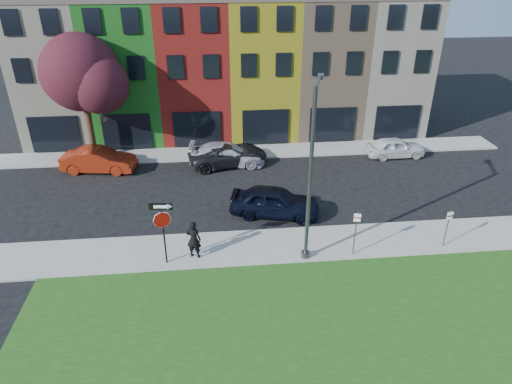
{
  "coord_description": "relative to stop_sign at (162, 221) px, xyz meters",
  "views": [
    {
      "loc": [
        -3.86,
        -15.47,
        13.08
      ],
      "look_at": [
        -1.92,
        4.0,
        2.62
      ],
      "focal_mm": 32.0,
      "sensor_mm": 36.0,
      "label": 1
    }
  ],
  "objects": [
    {
      "name": "sidewalk_near",
      "position": [
        8.3,
        0.89,
        -2.33
      ],
      "size": [
        40.0,
        3.0,
        0.12
      ],
      "primitive_type": "cube",
      "color": "gray",
      "rests_on": "ground"
    },
    {
      "name": "sedan_near",
      "position": [
        5.63,
        4.0,
        -1.56
      ],
      "size": [
        4.28,
        5.81,
        1.66
      ],
      "primitive_type": "imported",
      "rotation": [
        0.0,
        0.0,
        1.32
      ],
      "color": "black",
      "rests_on": "ground"
    },
    {
      "name": "rowhouse_block",
      "position": [
        3.8,
        19.08,
        2.6
      ],
      "size": [
        30.0,
        10.12,
        10.0
      ],
      "color": "beige",
      "rests_on": "ground"
    },
    {
      "name": "ground",
      "position": [
        6.3,
        -2.11,
        -2.39
      ],
      "size": [
        120.0,
        120.0,
        0.0
      ],
      "primitive_type": "plane",
      "color": "black",
      "rests_on": "ground"
    },
    {
      "name": "stop_sign",
      "position": [
        0.0,
        0.0,
        0.0
      ],
      "size": [
        1.05,
        0.13,
        3.19
      ],
      "rotation": [
        0.0,
        0.0,
        -0.09
      ],
      "color": "black",
      "rests_on": "sidewalk_near"
    },
    {
      "name": "parked_car_white",
      "position": [
        15.21,
        11.15,
        -1.69
      ],
      "size": [
        1.94,
        4.22,
        1.4
      ],
      "primitive_type": "imported",
      "rotation": [
        0.0,
        0.0,
        1.61
      ],
      "color": "white",
      "rests_on": "ground"
    },
    {
      "name": "tree_purple",
      "position": [
        -5.8,
        12.88,
        3.54
      ],
      "size": [
        5.98,
        5.24,
        8.44
      ],
      "color": "black",
      "rests_on": "sidewalk_far"
    },
    {
      "name": "parked_car_red",
      "position": [
        -5.16,
        10.77,
        -1.6
      ],
      "size": [
        3.0,
        5.26,
        1.58
      ],
      "primitive_type": "imported",
      "rotation": [
        0.0,
        0.0,
        1.43
      ],
      "color": "maroon",
      "rests_on": "ground"
    },
    {
      "name": "parked_car_silver",
      "position": [
        3.33,
        11.0,
        -1.65
      ],
      "size": [
        3.0,
        5.49,
        1.48
      ],
      "primitive_type": "imported",
      "rotation": [
        0.0,
        0.0,
        1.48
      ],
      "color": "#BBBBC1",
      "rests_on": "ground"
    },
    {
      "name": "parked_car_dark",
      "position": [
        3.37,
        11.0,
        -1.65
      ],
      "size": [
        4.6,
        6.31,
        1.48
      ],
      "primitive_type": "imported",
      "rotation": [
        0.0,
        0.0,
        1.78
      ],
      "color": "black",
      "rests_on": "ground"
    },
    {
      "name": "sidewalk_far",
      "position": [
        3.3,
        12.89,
        -2.33
      ],
      "size": [
        40.0,
        2.4,
        0.12
      ],
      "primitive_type": "cube",
      "color": "gray",
      "rests_on": "ground"
    },
    {
      "name": "street_lamp",
      "position": [
        6.59,
        -0.01,
        1.88
      ],
      "size": [
        1.06,
        2.5,
        8.24
      ],
      "rotation": [
        0.0,
        0.0,
        -0.32
      ],
      "color": "#434548",
      "rests_on": "sidewalk_near"
    },
    {
      "name": "parking_sign_a",
      "position": [
        8.84,
        -0.22,
        -0.8
      ],
      "size": [
        0.32,
        0.12,
        2.39
      ],
      "rotation": [
        0.0,
        0.0,
        -0.24
      ],
      "color": "#434548",
      "rests_on": "sidewalk_near"
    },
    {
      "name": "man",
      "position": [
        1.3,
        0.36,
        -1.31
      ],
      "size": [
        0.97,
        0.87,
        1.93
      ],
      "primitive_type": "imported",
      "rotation": [
        0.0,
        0.0,
        2.83
      ],
      "color": "black",
      "rests_on": "sidewalk_near"
    },
    {
      "name": "parking_sign_b",
      "position": [
        13.47,
        0.01,
        -1.0
      ],
      "size": [
        0.32,
        0.1,
        2.02
      ],
      "rotation": [
        0.0,
        0.0,
        0.14
      ],
      "color": "#434548",
      "rests_on": "sidewalk_near"
    }
  ]
}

